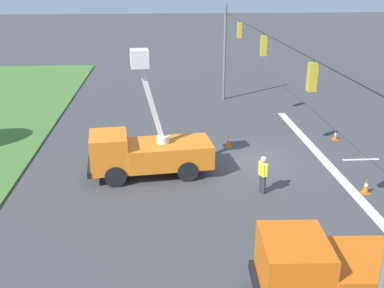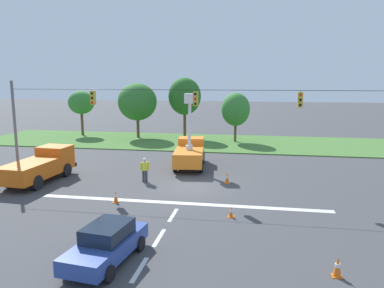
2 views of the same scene
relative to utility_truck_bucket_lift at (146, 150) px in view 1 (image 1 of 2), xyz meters
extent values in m
plane|color=#424244|center=(1.08, -5.84, -1.31)|extent=(200.00, 200.00, 0.00)
cube|color=silver|center=(1.08, -9.38, -1.30)|extent=(17.60, 0.50, 0.01)
cube|color=silver|center=(1.08, -11.38, -1.30)|extent=(0.20, 2.00, 0.01)
cylinder|color=slate|center=(14.08, -5.84, 2.29)|extent=(0.20, 0.20, 7.20)
cylinder|color=black|center=(1.08, -5.84, 5.29)|extent=(26.00, 0.03, 0.03)
cylinder|color=black|center=(-5.78, -5.84, 5.24)|extent=(0.02, 0.02, 0.10)
cube|color=gold|center=(-5.78, -5.84, 4.71)|extent=(0.32, 0.28, 0.96)
cylinder|color=black|center=(-5.78, -6.00, 5.03)|extent=(0.16, 0.05, 0.16)
cylinder|color=black|center=(-5.78, -6.00, 4.71)|extent=(0.16, 0.05, 0.16)
cylinder|color=red|center=(-5.78, -6.00, 4.39)|extent=(0.16, 0.05, 0.16)
cylinder|color=black|center=(1.42, -5.84, 5.24)|extent=(0.02, 0.02, 0.10)
cube|color=gold|center=(1.42, -5.84, 4.71)|extent=(0.32, 0.28, 0.96)
cylinder|color=black|center=(1.42, -6.00, 5.03)|extent=(0.16, 0.05, 0.16)
cylinder|color=red|center=(1.42, -6.00, 4.71)|extent=(0.16, 0.05, 0.16)
cylinder|color=black|center=(1.42, -6.00, 4.39)|extent=(0.16, 0.05, 0.16)
cylinder|color=black|center=(8.10, -5.84, 5.24)|extent=(0.02, 0.02, 0.10)
cube|color=gold|center=(8.10, -5.84, 4.71)|extent=(0.32, 0.28, 0.96)
cylinder|color=red|center=(8.10, -6.00, 5.03)|extent=(0.16, 0.05, 0.16)
cylinder|color=black|center=(8.10, -6.00, 4.71)|extent=(0.16, 0.05, 0.16)
cylinder|color=black|center=(8.10, -6.00, 4.39)|extent=(0.16, 0.05, 0.16)
cube|color=orange|center=(0.12, -1.13, -0.24)|extent=(2.68, 4.27, 1.13)
cube|color=orange|center=(-0.18, 1.75, 0.05)|extent=(2.34, 1.96, 1.71)
cube|color=#1E2838|center=(-0.25, 2.36, 0.35)|extent=(1.93, 0.30, 0.77)
cube|color=black|center=(-0.28, 2.70, -0.66)|extent=(2.27, 0.39, 0.30)
cylinder|color=black|center=(-1.20, 1.41, -0.81)|extent=(0.38, 1.02, 1.00)
cylinder|color=black|center=(0.88, 1.63, -0.81)|extent=(0.38, 1.02, 1.00)
cylinder|color=black|center=(-0.84, -1.96, -0.81)|extent=(0.38, 1.02, 1.00)
cylinder|color=black|center=(1.23, -1.74, -0.81)|extent=(0.38, 1.02, 1.00)
cylinder|color=silver|center=(0.09, -0.84, 0.50)|extent=(0.60, 0.60, 0.36)
cube|color=white|center=(0.04, -0.35, 2.25)|extent=(0.36, 1.23, 3.91)
cube|color=white|center=(-0.01, 0.13, 4.42)|extent=(0.98, 0.89, 0.80)
cube|color=orange|center=(-9.73, -4.40, 0.07)|extent=(2.32, 1.99, 1.76)
cube|color=#1E2838|center=(-9.69, -3.75, 0.38)|extent=(1.97, 0.21, 0.79)
cube|color=black|center=(-9.67, -3.39, -0.66)|extent=(2.32, 0.29, 0.30)
cylinder|color=black|center=(-8.68, -4.71, -0.81)|extent=(0.34, 1.01, 1.00)
cylinder|color=#383842|center=(-2.45, -5.26, -0.88)|extent=(0.18, 0.18, 0.85)
cylinder|color=#383842|center=(-2.26, -5.18, -0.88)|extent=(0.18, 0.18, 0.85)
cube|color=yellow|center=(-2.36, -5.22, -0.16)|extent=(0.46, 0.38, 0.60)
cube|color=silver|center=(-2.36, -5.22, -0.16)|extent=(0.42, 0.24, 0.62)
cylinder|color=yellow|center=(-2.60, -5.33, -0.13)|extent=(0.11, 0.11, 0.55)
cylinder|color=yellow|center=(-2.11, -5.11, -0.13)|extent=(0.11, 0.11, 0.55)
sphere|color=tan|center=(-2.36, -5.22, 0.27)|extent=(0.22, 0.22, 0.22)
sphere|color=white|center=(-2.36, -5.22, 0.33)|extent=(0.26, 0.26, 0.26)
cube|color=orange|center=(4.21, -11.15, -1.29)|extent=(0.36, 0.36, 0.03)
cone|color=orange|center=(4.21, -11.15, -1.00)|extent=(0.22, 0.22, 0.56)
cylinder|color=white|center=(4.21, -11.15, -0.97)|extent=(0.14, 0.14, 0.10)
cube|color=orange|center=(-2.77, -9.87, -1.29)|extent=(0.36, 0.36, 0.03)
cone|color=orange|center=(-2.77, -9.87, -0.94)|extent=(0.27, 0.27, 0.68)
cylinder|color=white|center=(-2.77, -9.87, -0.90)|extent=(0.17, 0.17, 0.12)
cube|color=orange|center=(3.49, -4.61, -1.29)|extent=(0.36, 0.36, 0.03)
cone|color=orange|center=(3.49, -4.61, -0.89)|extent=(0.31, 0.31, 0.78)
cylinder|color=white|center=(3.49, -4.61, -0.85)|extent=(0.19, 0.19, 0.14)
camera|label=1|loc=(-20.30, -0.67, 7.90)|focal=42.00mm
camera|label=2|loc=(5.36, -30.33, 6.01)|focal=35.00mm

